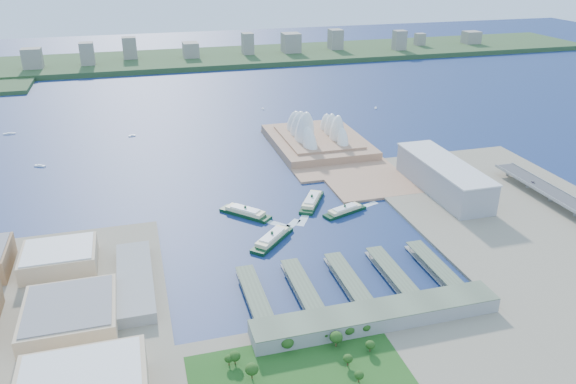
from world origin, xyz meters
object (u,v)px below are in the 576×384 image
object	(u,v)px
ferry_c	(272,237)
toaster_building	(443,177)
car_c	(533,182)
ferry_d	(345,209)
opera_house	(318,125)
ferry_b	(312,199)
ferry_a	(245,210)

from	to	relation	value
ferry_c	toaster_building	bearing A→B (deg)	-120.72
car_c	ferry_d	bearing A→B (deg)	-2.89
opera_house	toaster_building	world-z (taller)	opera_house
ferry_b	car_c	world-z (taller)	car_c
ferry_c	ferry_d	distance (m)	102.47
car_c	ferry_a	bearing A→B (deg)	-6.11
toaster_building	opera_house	bearing A→B (deg)	114.23
ferry_d	car_c	size ratio (longest dim) A/B	10.68
toaster_building	ferry_a	size ratio (longest dim) A/B	2.56
car_c	toaster_building	bearing A→B (deg)	-17.65
opera_house	car_c	distance (m)	301.07
ferry_c	ferry_d	xyz separation A→B (m)	(93.69, 41.50, -0.76)
toaster_building	ferry_a	world-z (taller)	toaster_building
opera_house	ferry_d	size ratio (longest dim) A/B	3.40
toaster_building	ferry_a	distance (m)	239.68
ferry_d	car_c	xyz separation A→B (m)	(232.94, -11.74, 10.56)
opera_house	ferry_d	bearing A→B (deg)	-100.77
ferry_b	ferry_d	world-z (taller)	ferry_b
ferry_c	ferry_d	bearing A→B (deg)	-112.16
ferry_b	car_c	xyz separation A→B (m)	(260.89, -44.08, 9.79)
opera_house	toaster_building	bearing A→B (deg)	-65.77
ferry_c	car_c	size ratio (longest dim) A/B	12.32
ferry_b	ferry_c	bearing A→B (deg)	-100.77
ferry_b	ferry_d	xyz separation A→B (m)	(27.95, -32.33, -0.78)
toaster_building	ferry_c	xyz separation A→B (m)	(-225.62, -61.90, -14.73)
ferry_a	car_c	distance (m)	342.28
ferry_a	ferry_b	bearing A→B (deg)	-37.85
ferry_c	opera_house	bearing A→B (deg)	-73.43
ferry_b	ferry_c	xyz separation A→B (m)	(-65.73, -73.83, -0.01)
opera_house	toaster_building	size ratio (longest dim) A/B	1.16
opera_house	ferry_c	bearing A→B (deg)	-117.38
ferry_a	ferry_c	distance (m)	67.57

